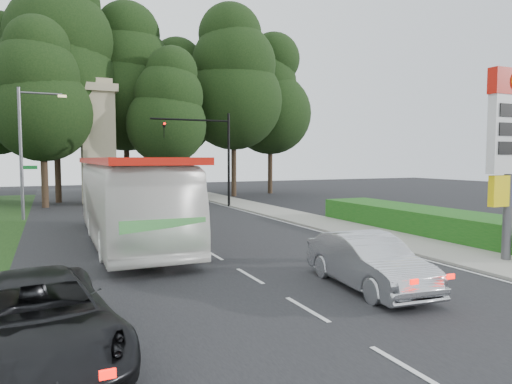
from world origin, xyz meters
name	(u,v)px	position (x,y,z in m)	size (l,w,h in m)	color
ground	(318,316)	(0.00, 0.00, 0.00)	(120.00, 120.00, 0.00)	black
road_surface	(182,237)	(0.00, 12.00, 0.01)	(14.00, 80.00, 0.02)	black
sidewalk_right	(332,225)	(8.50, 12.00, 0.06)	(3.00, 80.00, 0.12)	gray
hedge	(428,221)	(11.50, 8.00, 0.60)	(3.00, 14.00, 1.20)	#165215
gas_station_pylon	(511,138)	(9.20, 1.99, 4.45)	(2.10, 0.45, 6.85)	#59595E
traffic_signal_mast	(212,146)	(5.68, 24.00, 4.67)	(6.10, 0.35, 7.20)	black
streetlight_signs	(25,147)	(-6.99, 22.01, 4.44)	(2.75, 0.98, 8.00)	#59595E
monument	(98,142)	(-2.00, 30.00, 5.10)	(3.00, 3.00, 10.05)	tan
tree_center_left	(54,59)	(-5.00, 33.00, 12.02)	(10.08, 10.08, 19.80)	#2D2116
tree_center_right	(125,80)	(1.00, 35.00, 11.02)	(9.24, 9.24, 18.15)	#2D2116
tree_east_near	(173,100)	(6.00, 37.00, 9.68)	(8.12, 8.12, 15.95)	#2D2116
tree_east_mid	(233,80)	(11.00, 33.00, 11.35)	(9.52, 9.52, 18.70)	#2D2116
tree_far_east	(270,96)	(16.00, 35.00, 10.35)	(8.68, 8.68, 17.05)	#2D2116
tree_monument_left	(42,92)	(-6.00, 29.00, 8.68)	(7.28, 7.28, 14.30)	#2D2116
tree_monument_right	(166,108)	(3.50, 29.50, 8.01)	(6.72, 6.72, 13.20)	#2D2116
transit_bus	(129,201)	(-2.50, 11.56, 1.89)	(3.17, 13.55, 3.78)	white
sedan_silver	(368,262)	(2.59, 1.42, 0.78)	(1.66, 4.75, 1.57)	#AEB0B6
suv_charcoal	(36,320)	(-5.99, 0.07, 0.79)	(2.63, 5.70, 1.58)	black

